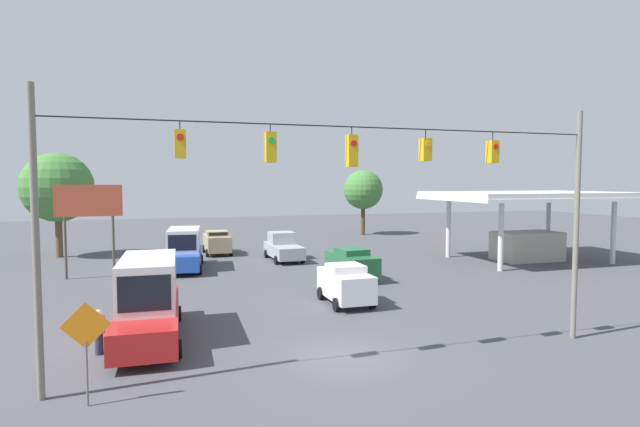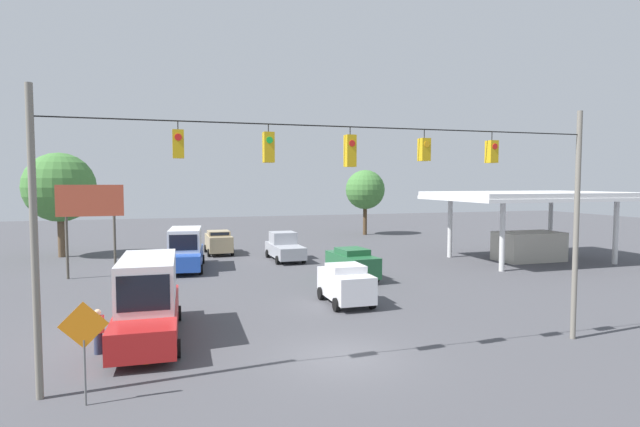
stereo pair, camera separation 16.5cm
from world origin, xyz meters
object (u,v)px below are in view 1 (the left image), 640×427
(tree_horizon_right, at_px, (363,190))
(box_truck_blue_withflow_far, at_px, (184,249))
(overhead_signal_span, at_px, (350,197))
(gas_station, at_px, (528,210))
(sedan_tan_withflow_deep, at_px, (217,242))
(roadside_billboard, at_px, (89,209))
(traffic_cone_second, at_px, (149,331))
(traffic_cone_nearest, at_px, (148,354))
(traffic_cone_fifth, at_px, (152,288))
(sedan_white_crossing_near, at_px, (346,283))
(pickup_truck_silver_oncoming_deep, at_px, (283,247))
(box_truck_red_parked_shoulder, at_px, (149,299))
(traffic_cone_third, at_px, (153,312))
(pedestrian, at_px, (99,332))
(work_zone_sign, at_px, (86,334))
(traffic_cone_fourth, at_px, (153,299))
(sedan_green_oncoming_far, at_px, (351,263))
(tree_horizon_left, at_px, (57,188))

(tree_horizon_right, bearing_deg, box_truck_blue_withflow_far, 40.10)
(overhead_signal_span, bearing_deg, tree_horizon_right, -112.88)
(box_truck_blue_withflow_far, relative_size, gas_station, 0.49)
(tree_horizon_right, bearing_deg, sedan_tan_withflow_deep, 31.19)
(gas_station, distance_m, roadside_billboard, 31.06)
(sedan_tan_withflow_deep, height_order, traffic_cone_second, sedan_tan_withflow_deep)
(box_truck_blue_withflow_far, xyz_separation_m, traffic_cone_nearest, (1.85, 18.22, -1.07))
(traffic_cone_nearest, xyz_separation_m, traffic_cone_fifth, (0.12, -10.70, 0.00))
(sedan_white_crossing_near, height_order, pickup_truck_silver_oncoming_deep, pickup_truck_silver_oncoming_deep)
(box_truck_red_parked_shoulder, xyz_separation_m, traffic_cone_fifth, (0.10, -7.89, -1.20))
(traffic_cone_fifth, distance_m, roadside_billboard, 8.07)
(overhead_signal_span, bearing_deg, sedan_white_crossing_near, -109.36)
(sedan_white_crossing_near, relative_size, traffic_cone_nearest, 5.98)
(box_truck_blue_withflow_far, bearing_deg, traffic_cone_fifth, 75.34)
(box_truck_blue_withflow_far, distance_m, pickup_truck_silver_oncoming_deep, 7.67)
(sedan_white_crossing_near, distance_m, traffic_cone_third, 9.06)
(traffic_cone_third, relative_size, roadside_billboard, 0.11)
(traffic_cone_nearest, relative_size, pedestrian, 0.40)
(traffic_cone_third, bearing_deg, work_zone_sign, 80.12)
(traffic_cone_third, bearing_deg, box_truck_blue_withflow_far, -98.15)
(traffic_cone_fourth, bearing_deg, gas_station, -166.99)
(gas_station, bearing_deg, overhead_signal_span, 38.31)
(box_truck_red_parked_shoulder, distance_m, traffic_cone_fourth, 5.38)
(box_truck_red_parked_shoulder, bearing_deg, gas_station, -157.01)
(pickup_truck_silver_oncoming_deep, distance_m, pedestrian, 21.61)
(traffic_cone_second, xyz_separation_m, gas_station, (-27.12, -11.57, 3.52))
(pickup_truck_silver_oncoming_deep, xyz_separation_m, roadside_billboard, (13.17, 3.46, 3.36))
(pedestrian, bearing_deg, work_zone_sign, 92.83)
(roadside_billboard, relative_size, work_zone_sign, 2.05)
(traffic_cone_second, bearing_deg, roadside_billboard, -74.48)
(traffic_cone_fifth, bearing_deg, roadside_billboard, -57.45)
(overhead_signal_span, relative_size, traffic_cone_third, 29.09)
(gas_station, bearing_deg, roadside_billboard, -4.23)
(pedestrian, height_order, tree_horizon_right, tree_horizon_right)
(pedestrian, bearing_deg, box_truck_blue_withflow_far, -101.75)
(pickup_truck_silver_oncoming_deep, xyz_separation_m, traffic_cone_nearest, (9.28, 20.05, -0.66))
(sedan_green_oncoming_far, bearing_deg, traffic_cone_third, 26.37)
(sedan_white_crossing_near, xyz_separation_m, gas_station, (-18.01, -8.69, 2.82))
(sedan_white_crossing_near, xyz_separation_m, roadside_billboard, (12.96, -10.98, 3.32))
(sedan_green_oncoming_far, bearing_deg, work_zone_sign, 47.52)
(traffic_cone_third, relative_size, work_zone_sign, 0.22)
(sedan_green_oncoming_far, bearing_deg, sedan_white_crossing_near, 66.40)
(overhead_signal_span, bearing_deg, traffic_cone_third, -50.42)
(traffic_cone_second, bearing_deg, pickup_truck_silver_oncoming_deep, -118.28)
(sedan_white_crossing_near, bearing_deg, overhead_signal_span, 70.64)
(traffic_cone_second, distance_m, gas_station, 29.69)
(tree_horizon_left, bearing_deg, roadside_billboard, 109.49)
(overhead_signal_span, distance_m, tree_horizon_right, 40.55)
(gas_station, bearing_deg, pickup_truck_silver_oncoming_deep, -17.90)
(sedan_tan_withflow_deep, xyz_separation_m, gas_station, (-22.35, 10.46, 2.82))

